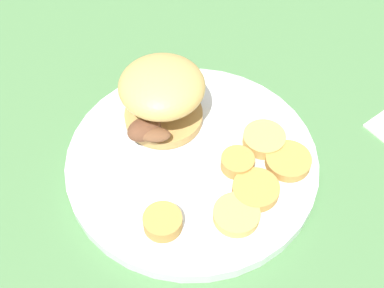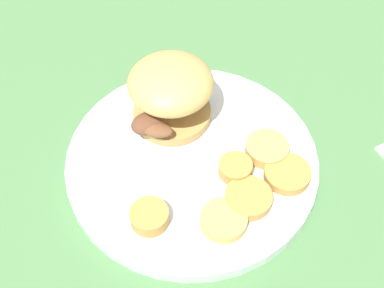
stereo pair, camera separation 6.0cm
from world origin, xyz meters
name	(u,v)px [view 1 (the left image)]	position (x,y,z in m)	size (l,w,h in m)	color
ground_plane	(192,166)	(0.00, 0.00, 0.00)	(4.00, 4.00, 0.00)	#4C7A47
dinner_plate	(192,161)	(0.00, 0.00, 0.01)	(0.30, 0.30, 0.02)	white
sandwich	(163,95)	(0.02, 0.06, 0.06)	(0.13, 0.10, 0.08)	tan
potato_round_0	(236,215)	(-0.03, -0.09, 0.02)	(0.05, 0.05, 0.01)	tan
potato_round_1	(163,222)	(-0.09, -0.03, 0.03)	(0.04, 0.04, 0.02)	#BC8942
potato_round_2	(256,189)	(0.01, -0.09, 0.02)	(0.05, 0.05, 0.01)	#BC8942
potato_round_3	(264,139)	(0.07, -0.05, 0.03)	(0.05, 0.05, 0.01)	tan
potato_round_4	(238,162)	(0.02, -0.05, 0.03)	(0.04, 0.04, 0.02)	#BC8942
potato_round_5	(288,161)	(0.06, -0.09, 0.02)	(0.05, 0.05, 0.01)	#BC8942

